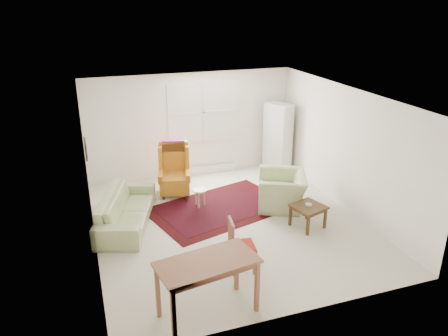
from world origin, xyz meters
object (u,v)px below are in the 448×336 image
object	(u,v)px
sofa	(126,204)
stool	(200,198)
armchair	(282,187)
coffee_table	(308,216)
cabinet	(278,137)
wingback_chair	(174,170)
desk_chair	(242,245)
desk	(208,288)

from	to	relation	value
sofa	stool	world-z (taller)	sofa
armchair	sofa	bearing A→B (deg)	-70.85
armchair	stool	xyz separation A→B (m)	(-1.64, 0.52, -0.23)
coffee_table	cabinet	distance (m)	3.06
wingback_chair	stool	xyz separation A→B (m)	(0.36, -0.76, -0.39)
desk_chair	stool	bearing A→B (deg)	8.57
stool	desk	world-z (taller)	desk
desk	wingback_chair	bearing A→B (deg)	83.51
sofa	desk_chair	xyz separation A→B (m)	(1.55, -2.17, 0.03)
stool	wingback_chair	bearing A→B (deg)	115.25
sofa	stool	xyz separation A→B (m)	(1.54, 0.27, -0.23)
sofa	wingback_chair	size ratio (longest dim) A/B	1.81
sofa	coffee_table	world-z (taller)	sofa
wingback_chair	coffee_table	xyz separation A→B (m)	(2.06, -2.27, -0.36)
coffee_table	stool	xyz separation A→B (m)	(-1.70, 1.52, -0.03)
desk_chair	sofa	bearing A→B (deg)	43.94
sofa	coffee_table	bearing A→B (deg)	-92.90
cabinet	desk_chair	world-z (taller)	cabinet
wingback_chair	stool	distance (m)	0.92
armchair	desk_chair	xyz separation A→B (m)	(-1.63, -1.92, 0.03)
stool	desk	size ratio (longest dim) A/B	0.29
cabinet	desk	size ratio (longest dim) A/B	1.28
sofa	wingback_chair	world-z (taller)	wingback_chair
stool	desk	distance (m)	3.37
sofa	wingback_chair	distance (m)	1.58
sofa	coffee_table	distance (m)	3.48
desk_chair	cabinet	bearing A→B (deg)	-23.88
stool	desk_chair	size ratio (longest dim) A/B	0.43
sofa	cabinet	size ratio (longest dim) A/B	1.23
armchair	wingback_chair	xyz separation A→B (m)	(-1.99, 1.28, 0.16)
stool	cabinet	bearing A→B (deg)	29.86
stool	cabinet	world-z (taller)	cabinet
wingback_chair	sofa	bearing A→B (deg)	-125.59
cabinet	coffee_table	bearing A→B (deg)	-127.26
sofa	cabinet	xyz separation A→B (m)	(3.97, 1.66, 0.43)
armchair	cabinet	distance (m)	2.12
sofa	stool	bearing A→B (deg)	-61.98
sofa	stool	size ratio (longest dim) A/B	5.40
wingback_chair	coffee_table	distance (m)	3.09
armchair	coffee_table	distance (m)	1.02
armchair	cabinet	xyz separation A→B (m)	(0.79, 1.91, 0.43)
coffee_table	desk	world-z (taller)	desk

